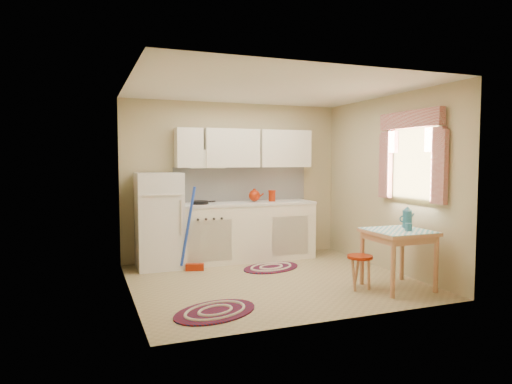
{
  "coord_description": "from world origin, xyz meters",
  "views": [
    {
      "loc": [
        -2.3,
        -5.44,
        1.58
      ],
      "look_at": [
        -0.13,
        0.25,
        1.16
      ],
      "focal_mm": 32.0,
      "sensor_mm": 36.0,
      "label": 1
    }
  ],
  "objects_px": {
    "table": "(398,260)",
    "stool": "(360,272)",
    "base_cabinets": "(244,233)",
    "fridge": "(159,221)"
  },
  "relations": [
    {
      "from": "table",
      "to": "stool",
      "type": "xyz_separation_m",
      "value": [
        -0.46,
        0.13,
        -0.15
      ]
    },
    {
      "from": "base_cabinets",
      "to": "stool",
      "type": "bearing_deg",
      "value": -69.13
    },
    {
      "from": "table",
      "to": "stool",
      "type": "bearing_deg",
      "value": 164.42
    },
    {
      "from": "table",
      "to": "fridge",
      "type": "bearing_deg",
      "value": 140.32
    },
    {
      "from": "base_cabinets",
      "to": "table",
      "type": "height_order",
      "value": "base_cabinets"
    },
    {
      "from": "stool",
      "to": "table",
      "type": "bearing_deg",
      "value": -15.58
    },
    {
      "from": "fridge",
      "to": "table",
      "type": "distance_m",
      "value": 3.37
    },
    {
      "from": "fridge",
      "to": "stool",
      "type": "bearing_deg",
      "value": -43.53
    },
    {
      "from": "base_cabinets",
      "to": "table",
      "type": "relative_size",
      "value": 3.12
    },
    {
      "from": "fridge",
      "to": "base_cabinets",
      "type": "xyz_separation_m",
      "value": [
        1.33,
        0.05,
        -0.26
      ]
    }
  ]
}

